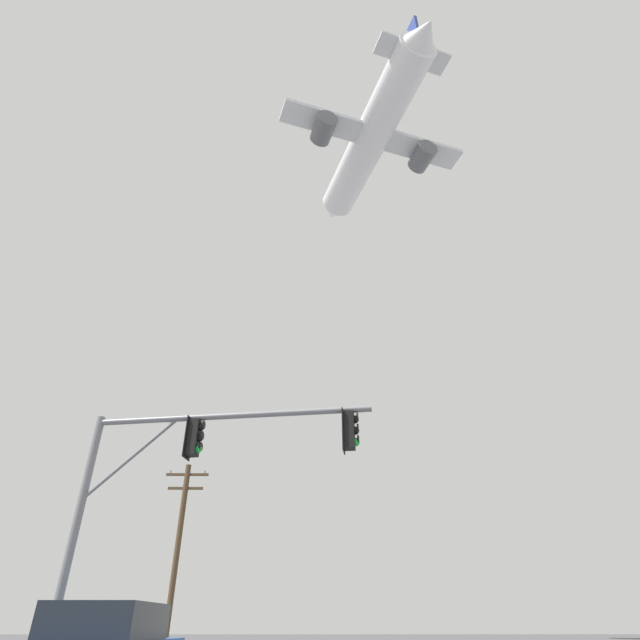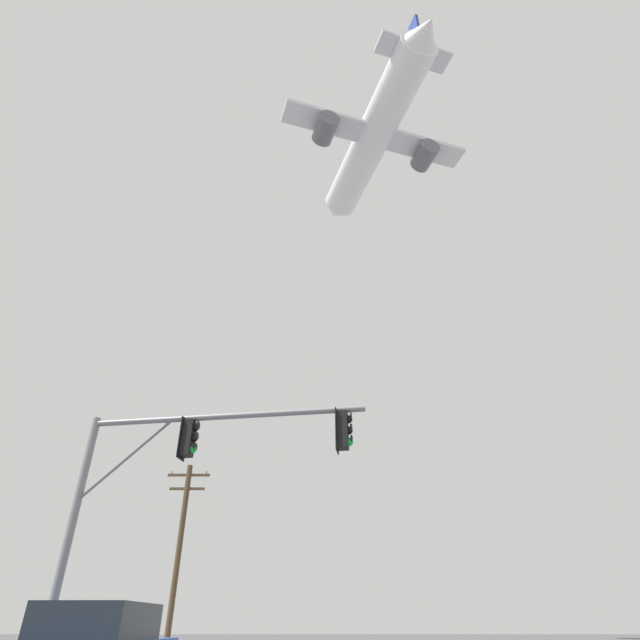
# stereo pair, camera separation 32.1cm
# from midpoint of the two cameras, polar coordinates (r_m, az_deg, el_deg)

# --- Properties ---
(signal_pole_near) EXTENTS (7.13, 1.32, 5.93)m
(signal_pole_near) POSITION_cam_midpoint_polar(r_m,az_deg,el_deg) (13.16, -15.54, -15.76)
(signal_pole_near) COLOR slate
(signal_pole_near) RESTS_ON ground
(utility_pole) EXTENTS (2.20, 0.28, 8.48)m
(utility_pole) POSITION_cam_midpoint_polar(r_m,az_deg,el_deg) (27.85, -16.18, -23.41)
(utility_pole) COLOR brown
(utility_pole) RESTS_ON ground
(airplane) EXTENTS (22.22, 28.77, 7.96)m
(airplane) POSITION_cam_midpoint_polar(r_m,az_deg,el_deg) (64.22, 5.70, 19.88)
(airplane) COLOR white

